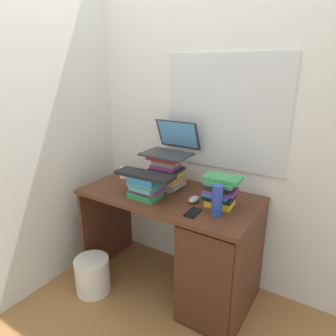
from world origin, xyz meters
TOP-DOWN VIEW (x-y plane):
  - ground_plane at (0.00, 0.00)m, footprint 6.00×6.00m
  - wall_back at (0.00, 0.36)m, footprint 6.00×0.06m
  - wall_left at (-0.85, 0.00)m, footprint 0.05×6.00m
  - desk at (0.32, -0.02)m, footprint 1.26×0.63m
  - book_stack_tall at (-0.08, 0.09)m, footprint 0.25×0.20m
  - book_stack_keyboard_riser at (-0.11, -0.14)m, footprint 0.22×0.18m
  - book_stack_side at (0.38, 0.02)m, footprint 0.23×0.19m
  - laptop at (-0.08, 0.15)m, footprint 0.34×0.33m
  - keyboard at (-0.11, -0.14)m, footprint 0.43×0.16m
  - computer_mouse at (0.21, -0.02)m, footprint 0.06×0.10m
  - mug at (-0.48, 0.09)m, footprint 0.12×0.08m
  - water_bottle at (0.42, -0.12)m, footprint 0.07×0.07m
  - cell_phone at (0.28, -0.18)m, footprint 0.07×0.14m
  - wastebasket at (-0.45, -0.37)m, footprint 0.26×0.26m

SIDE VIEW (x-z plane):
  - ground_plane at x=0.00m, z-range 0.00..0.00m
  - wastebasket at x=-0.45m, z-range 0.00..0.28m
  - desk at x=0.32m, z-range 0.03..0.81m
  - cell_phone at x=0.28m, z-range 0.77..0.78m
  - computer_mouse at x=0.21m, z-range 0.77..0.81m
  - mug at x=-0.48m, z-range 0.77..0.86m
  - book_stack_keyboard_riser at x=-0.11m, z-range 0.78..0.93m
  - water_bottle at x=0.42m, z-range 0.77..0.97m
  - book_stack_side at x=0.38m, z-range 0.78..0.98m
  - book_stack_tall at x=-0.08m, z-range 0.77..1.03m
  - keyboard at x=-0.11m, z-range 0.93..0.95m
  - laptop at x=-0.08m, z-range 0.97..1.20m
  - wall_left at x=-0.85m, z-range 0.00..2.60m
  - wall_back at x=0.00m, z-range 0.00..2.60m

